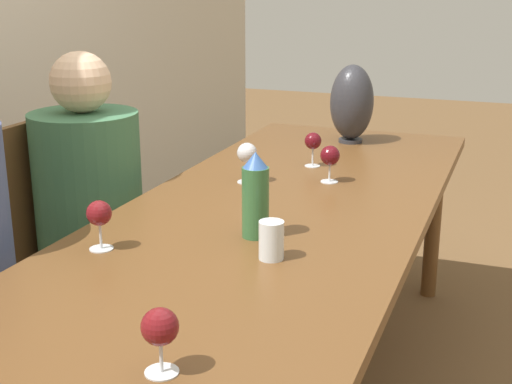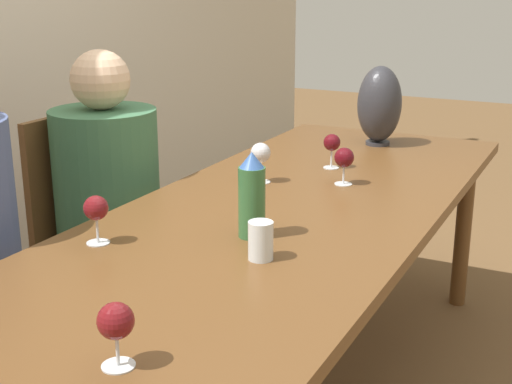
{
  "view_description": "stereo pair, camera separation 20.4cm",
  "coord_description": "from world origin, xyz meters",
  "px_view_note": "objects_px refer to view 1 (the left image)",
  "views": [
    {
      "loc": [
        -1.86,
        -0.69,
        1.43
      ],
      "look_at": [
        -0.03,
        0.0,
        0.84
      ],
      "focal_mm": 50.0,
      "sensor_mm": 36.0,
      "label": 1
    },
    {
      "loc": [
        -1.78,
        -0.88,
        1.43
      ],
      "look_at": [
        -0.03,
        0.0,
        0.84
      ],
      "focal_mm": 50.0,
      "sensor_mm": 36.0,
      "label": 2
    }
  ],
  "objects_px": {
    "vase": "(352,103)",
    "wine_glass_5": "(99,215)",
    "wine_glass_3": "(330,156)",
    "wine_glass_4": "(247,154)",
    "water_tumbler": "(271,240)",
    "person_far": "(93,208)",
    "chair_far": "(75,239)",
    "wine_glass_0": "(313,142)",
    "water_bottle": "(255,196)",
    "wine_glass_1": "(160,328)"
  },
  "relations": [
    {
      "from": "wine_glass_1",
      "to": "person_far",
      "type": "xyz_separation_m",
      "value": [
        1.07,
        0.85,
        -0.2
      ]
    },
    {
      "from": "water_tumbler",
      "to": "wine_glass_5",
      "type": "relative_size",
      "value": 0.75
    },
    {
      "from": "wine_glass_3",
      "to": "person_far",
      "type": "distance_m",
      "value": 0.87
    },
    {
      "from": "water_tumbler",
      "to": "person_far",
      "type": "bearing_deg",
      "value": 60.63
    },
    {
      "from": "wine_glass_4",
      "to": "chair_far",
      "type": "xyz_separation_m",
      "value": [
        -0.15,
        0.63,
        -0.34
      ]
    },
    {
      "from": "water_bottle",
      "to": "wine_glass_4",
      "type": "distance_m",
      "value": 0.54
    },
    {
      "from": "wine_glass_4",
      "to": "chair_far",
      "type": "relative_size",
      "value": 0.15
    },
    {
      "from": "vase",
      "to": "wine_glass_0",
      "type": "relative_size",
      "value": 2.57
    },
    {
      "from": "wine_glass_1",
      "to": "chair_far",
      "type": "xyz_separation_m",
      "value": [
        1.07,
        0.94,
        -0.33
      ]
    },
    {
      "from": "chair_far",
      "to": "vase",
      "type": "bearing_deg",
      "value": -42.06
    },
    {
      "from": "wine_glass_3",
      "to": "wine_glass_5",
      "type": "relative_size",
      "value": 0.97
    },
    {
      "from": "wine_glass_4",
      "to": "person_far",
      "type": "xyz_separation_m",
      "value": [
        -0.15,
        0.54,
        -0.21
      ]
    },
    {
      "from": "water_tumbler",
      "to": "wine_glass_3",
      "type": "distance_m",
      "value": 0.74
    },
    {
      "from": "wine_glass_4",
      "to": "wine_glass_0",
      "type": "bearing_deg",
      "value": -27.29
    },
    {
      "from": "wine_glass_1",
      "to": "wine_glass_5",
      "type": "distance_m",
      "value": 0.66
    },
    {
      "from": "wine_glass_1",
      "to": "wine_glass_3",
      "type": "xyz_separation_m",
      "value": [
        1.33,
        0.05,
        0.0
      ]
    },
    {
      "from": "vase",
      "to": "wine_glass_4",
      "type": "bearing_deg",
      "value": 165.9
    },
    {
      "from": "wine_glass_1",
      "to": "wine_glass_4",
      "type": "relative_size",
      "value": 0.91
    },
    {
      "from": "wine_glass_3",
      "to": "chair_far",
      "type": "xyz_separation_m",
      "value": [
        -0.26,
        0.9,
        -0.33
      ]
    },
    {
      "from": "vase",
      "to": "wine_glass_0",
      "type": "bearing_deg",
      "value": 175.35
    },
    {
      "from": "wine_glass_5",
      "to": "person_far",
      "type": "relative_size",
      "value": 0.11
    },
    {
      "from": "water_tumbler",
      "to": "vase",
      "type": "relative_size",
      "value": 0.3
    },
    {
      "from": "wine_glass_1",
      "to": "wine_glass_3",
      "type": "height_order",
      "value": "wine_glass_3"
    },
    {
      "from": "wine_glass_5",
      "to": "wine_glass_1",
      "type": "bearing_deg",
      "value": -138.03
    },
    {
      "from": "wine_glass_3",
      "to": "wine_glass_4",
      "type": "bearing_deg",
      "value": 111.44
    },
    {
      "from": "water_tumbler",
      "to": "wine_glass_0",
      "type": "bearing_deg",
      "value": 10.08
    },
    {
      "from": "chair_far",
      "to": "wine_glass_5",
      "type": "bearing_deg",
      "value": -139.04
    },
    {
      "from": "vase",
      "to": "person_far",
      "type": "height_order",
      "value": "person_far"
    },
    {
      "from": "wine_glass_0",
      "to": "person_far",
      "type": "distance_m",
      "value": 0.85
    },
    {
      "from": "water_tumbler",
      "to": "wine_glass_3",
      "type": "relative_size",
      "value": 0.77
    },
    {
      "from": "person_far",
      "to": "wine_glass_3",
      "type": "bearing_deg",
      "value": -72.12
    },
    {
      "from": "water_tumbler",
      "to": "wine_glass_4",
      "type": "xyz_separation_m",
      "value": [
        0.64,
        0.32,
        0.05
      ]
    },
    {
      "from": "wine_glass_3",
      "to": "person_far",
      "type": "bearing_deg",
      "value": 107.88
    },
    {
      "from": "wine_glass_1",
      "to": "chair_far",
      "type": "relative_size",
      "value": 0.14
    },
    {
      "from": "wine_glass_0",
      "to": "wine_glass_5",
      "type": "relative_size",
      "value": 0.97
    },
    {
      "from": "water_tumbler",
      "to": "wine_glass_3",
      "type": "bearing_deg",
      "value": 3.7
    },
    {
      "from": "chair_far",
      "to": "wine_glass_3",
      "type": "bearing_deg",
      "value": -73.82
    },
    {
      "from": "vase",
      "to": "wine_glass_5",
      "type": "height_order",
      "value": "vase"
    },
    {
      "from": "water_tumbler",
      "to": "person_far",
      "type": "relative_size",
      "value": 0.08
    },
    {
      "from": "chair_far",
      "to": "person_far",
      "type": "relative_size",
      "value": 0.79
    },
    {
      "from": "wine_glass_0",
      "to": "wine_glass_1",
      "type": "bearing_deg",
      "value": -173.86
    },
    {
      "from": "wine_glass_0",
      "to": "chair_far",
      "type": "xyz_separation_m",
      "value": [
        -0.45,
        0.78,
        -0.34
      ]
    },
    {
      "from": "water_bottle",
      "to": "vase",
      "type": "distance_m",
      "value": 1.25
    },
    {
      "from": "water_bottle",
      "to": "water_tumbler",
      "type": "height_order",
      "value": "water_bottle"
    },
    {
      "from": "wine_glass_1",
      "to": "person_far",
      "type": "relative_size",
      "value": 0.11
    },
    {
      "from": "wine_glass_4",
      "to": "chair_far",
      "type": "height_order",
      "value": "chair_far"
    },
    {
      "from": "water_tumbler",
      "to": "wine_glass_0",
      "type": "relative_size",
      "value": 0.77
    },
    {
      "from": "wine_glass_0",
      "to": "wine_glass_5",
      "type": "bearing_deg",
      "value": 164.88
    },
    {
      "from": "wine_glass_0",
      "to": "person_far",
      "type": "bearing_deg",
      "value": 123.03
    },
    {
      "from": "water_tumbler",
      "to": "wine_glass_1",
      "type": "height_order",
      "value": "wine_glass_1"
    }
  ]
}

